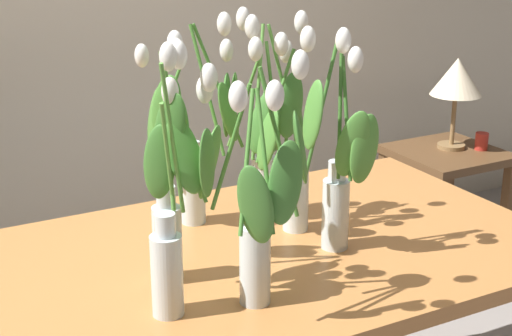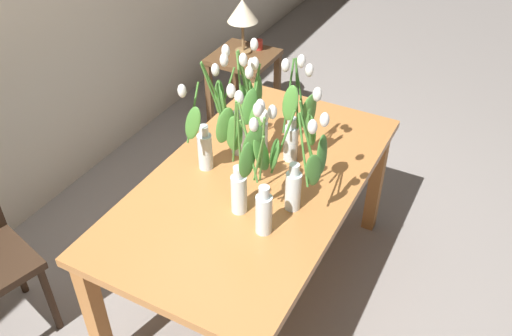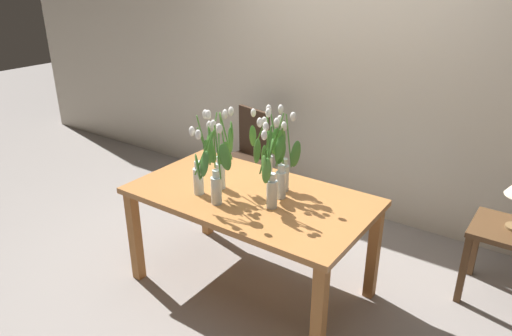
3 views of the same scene
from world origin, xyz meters
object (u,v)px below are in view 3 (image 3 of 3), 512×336
at_px(dining_chair, 246,153).
at_px(tulip_vase_5, 268,177).
at_px(tulip_vase_1, 212,172).
at_px(side_table, 505,244).
at_px(dining_table, 251,206).
at_px(tulip_vase_2, 282,160).
at_px(tulip_vase_0, 268,153).
at_px(tulip_vase_3, 202,167).
at_px(tulip_vase_6, 222,157).
at_px(tulip_vase_4, 278,172).

bearing_deg(dining_chair, tulip_vase_5, -48.46).
distance_m(tulip_vase_1, side_table, 1.99).
relative_size(dining_table, tulip_vase_2, 2.78).
bearing_deg(dining_table, tulip_vase_0, 94.12).
height_order(tulip_vase_3, dining_chair, tulip_vase_3).
distance_m(tulip_vase_0, side_table, 1.69).
distance_m(dining_table, tulip_vase_3, 0.42).
xyz_separation_m(tulip_vase_0, tulip_vase_6, (-0.18, -0.28, 0.03)).
distance_m(tulip_vase_3, side_table, 2.07).
distance_m(tulip_vase_0, tulip_vase_6, 0.33).
relative_size(tulip_vase_0, tulip_vase_5, 1.02).
height_order(dining_table, tulip_vase_2, tulip_vase_2).
relative_size(tulip_vase_1, tulip_vase_6, 0.98).
relative_size(tulip_vase_0, tulip_vase_3, 1.02).
bearing_deg(tulip_vase_4, tulip_vase_5, -77.72).
bearing_deg(dining_chair, tulip_vase_0, -45.73).
bearing_deg(tulip_vase_5, tulip_vase_0, 123.86).
distance_m(tulip_vase_5, side_table, 1.66).
bearing_deg(tulip_vase_6, tulip_vase_3, -120.67).
xyz_separation_m(tulip_vase_1, tulip_vase_6, (-0.10, 0.21, 0.01)).
bearing_deg(side_table, tulip_vase_2, -151.19).
distance_m(tulip_vase_1, tulip_vase_3, 0.19).
relative_size(tulip_vase_4, side_table, 0.96).
bearing_deg(tulip_vase_6, tulip_vase_5, -7.31).
bearing_deg(tulip_vase_3, tulip_vase_2, 37.39).
distance_m(tulip_vase_3, tulip_vase_4, 0.50).
relative_size(tulip_vase_0, tulip_vase_4, 1.10).
relative_size(tulip_vase_2, tulip_vase_3, 1.01).
relative_size(dining_table, tulip_vase_1, 2.87).
bearing_deg(tulip_vase_1, tulip_vase_4, 50.76).
height_order(tulip_vase_0, tulip_vase_4, tulip_vase_0).
distance_m(tulip_vase_2, tulip_vase_3, 0.52).
height_order(tulip_vase_1, side_table, tulip_vase_1).
height_order(tulip_vase_0, tulip_vase_3, tulip_vase_0).
distance_m(tulip_vase_0, tulip_vase_1, 0.49).
bearing_deg(dining_table, side_table, 30.91).
height_order(dining_table, tulip_vase_4, tulip_vase_4).
relative_size(tulip_vase_0, tulip_vase_1, 1.04).
xyz_separation_m(tulip_vase_2, tulip_vase_4, (0.02, -0.08, -0.06)).
height_order(tulip_vase_0, side_table, tulip_vase_0).
bearing_deg(tulip_vase_2, dining_table, -133.98).
bearing_deg(tulip_vase_5, tulip_vase_6, 172.69).
distance_m(dining_table, tulip_vase_0, 0.38).
relative_size(tulip_vase_5, tulip_vase_6, 0.99).
relative_size(tulip_vase_0, dining_chair, 0.62).
height_order(tulip_vase_2, tulip_vase_5, tulip_vase_2).
distance_m(tulip_vase_4, dining_chair, 1.41).
height_order(dining_table, dining_chair, dining_chair).
distance_m(tulip_vase_1, tulip_vase_4, 0.43).
xyz_separation_m(tulip_vase_2, tulip_vase_3, (-0.41, -0.32, -0.04)).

